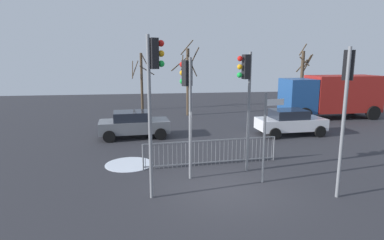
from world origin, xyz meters
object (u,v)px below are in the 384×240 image
Objects in this scene: car_grey_near at (134,124)px; bare_tree_right at (188,79)px; traffic_light_mid_right at (246,85)px; direction_sign_post at (266,133)px; delivery_truck at (331,94)px; traffic_light_rear_left at (187,91)px; traffic_light_foreground_right at (153,81)px; car_white_mid at (290,122)px; traffic_light_mid_left at (346,89)px; bare_tree_centre at (302,76)px; bare_tree_left at (141,80)px.

car_grey_near is 7.96m from bare_tree_right.
direction_sign_post is (0.38, -1.23, -1.57)m from traffic_light_mid_right.
traffic_light_mid_right is at bearing 45.09° from delivery_truck.
car_grey_near is at bearing 73.67° from traffic_light_rear_left.
car_white_mid is at bearing 110.81° from traffic_light_foreground_right.
traffic_light_foreground_right reaches higher than delivery_truck.
car_grey_near is 0.68× the size of bare_tree_right.
car_grey_near is at bearing 14.58° from delivery_truck.
traffic_light_mid_left is at bearing -61.37° from traffic_light_rear_left.
bare_tree_centre is at bearing 19.91° from bare_tree_right.
traffic_light_mid_right is 4.00m from traffic_light_foreground_right.
delivery_truck is at bearing -22.69° from bare_tree_left.
traffic_light_mid_left is at bearing 60.63° from traffic_light_foreground_right.
bare_tree_centre is (10.83, 16.88, -0.63)m from traffic_light_mid_right.
bare_tree_centre reaches higher than traffic_light_mid_right.
bare_tree_right reaches higher than car_grey_near.
traffic_light_foreground_right is 1.31× the size of car_white_mid.
direction_sign_post is at bearing -170.33° from traffic_light_mid_right.
bare_tree_centre is 0.99× the size of bare_tree_right.
traffic_light_mid_left is 3.52m from traffic_light_mid_right.
traffic_light_mid_left is 0.83× the size of bare_tree_centre.
bare_tree_left is (-8.48, 10.35, 1.79)m from car_white_mid.
traffic_light_mid_right is at bearing -122.68° from bare_tree_centre.
bare_tree_left reaches higher than car_grey_near.
bare_tree_centre reaches higher than traffic_light_foreground_right.
traffic_light_mid_left is at bearing -113.54° from bare_tree_centre.
bare_tree_left is (-13.73, 5.74, 0.82)m from delivery_truck.
delivery_truck is at bearing -51.17° from traffic_light_mid_right.
car_white_mid is at bearing 6.32° from traffic_light_rear_left.
traffic_light_foreground_right reaches higher than traffic_light_rear_left.
car_white_mid is 9.04m from bare_tree_right.
traffic_light_mid_right is 0.91× the size of traffic_light_foreground_right.
car_white_mid is at bearing -119.24° from bare_tree_centre.
direction_sign_post is 20.93m from bare_tree_centre.
bare_tree_centre is (14.85, 1.02, 0.18)m from bare_tree_left.
car_grey_near is at bearing 159.79° from traffic_light_mid_left.
traffic_light_mid_left is 1.07× the size of traffic_light_rear_left.
traffic_light_foreground_right is at bearing 111.34° from traffic_light_mid_right.
bare_tree_centre is at bearing -40.02° from traffic_light_mid_right.
delivery_truck is (7.39, 12.76, -1.71)m from traffic_light_mid_left.
direction_sign_post is at bearing -75.56° from bare_tree_left.
traffic_light_rear_left is 15.97m from delivery_truck.
car_white_mid is (4.46, 5.50, -2.60)m from traffic_light_mid_right.
delivery_truck is (11.97, 10.47, -1.49)m from traffic_light_rear_left.
traffic_light_mid_left is 1.46× the size of direction_sign_post.
traffic_light_mid_left is 5.87m from traffic_light_foreground_right.
bare_tree_left is (-4.02, 15.85, -0.81)m from traffic_light_mid_right.
traffic_light_mid_right is at bearing 163.49° from traffic_light_mid_left.
direction_sign_post is at bearing -86.36° from bare_tree_right.
traffic_light_mid_left is at bearing -79.59° from bare_tree_right.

